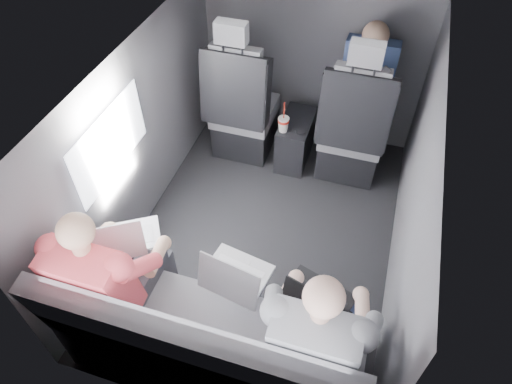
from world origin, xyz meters
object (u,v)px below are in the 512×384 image
(front_seat_left, at_px, (242,113))
(rear_bench, at_px, (209,347))
(passenger_rear_left, at_px, (113,274))
(passenger_front_right, at_px, (367,79))
(front_seat_right, at_px, (352,134))
(soda_cup, at_px, (283,124))
(passenger_rear_right, at_px, (317,332))
(laptop_silver, at_px, (235,275))
(laptop_black, at_px, (316,302))
(laptop_white, at_px, (125,239))
(center_console, at_px, (295,140))

(front_seat_left, height_order, rear_bench, front_seat_left)
(passenger_rear_left, distance_m, passenger_front_right, 2.31)
(front_seat_right, distance_m, soda_cup, 0.54)
(passenger_rear_right, height_order, passenger_front_right, same)
(front_seat_left, bearing_deg, laptop_silver, -72.64)
(laptop_black, distance_m, passenger_front_right, 1.92)
(laptop_white, height_order, laptop_black, laptop_black)
(soda_cup, bearing_deg, front_seat_left, 162.73)
(laptop_silver, bearing_deg, laptop_white, 176.50)
(soda_cup, distance_m, passenger_front_right, 0.72)
(front_seat_left, xyz_separation_m, passenger_front_right, (0.92, 0.26, 0.35))
(soda_cup, xyz_separation_m, laptop_white, (-0.53, -1.47, 0.16))
(rear_bench, bearing_deg, laptop_silver, 78.01)
(soda_cup, height_order, passenger_rear_left, passenger_rear_left)
(front_seat_left, height_order, passenger_rear_left, front_seat_left)
(front_seat_right, bearing_deg, rear_bench, -103.31)
(center_console, distance_m, laptop_silver, 1.72)
(passenger_rear_left, bearing_deg, front_seat_left, 86.55)
(laptop_silver, height_order, laptop_black, laptop_black)
(passenger_rear_left, bearing_deg, passenger_front_right, 63.54)
(laptop_black, bearing_deg, passenger_rear_right, -74.28)
(soda_cup, relative_size, passenger_front_right, 0.35)
(laptop_black, height_order, passenger_front_right, passenger_front_right)
(laptop_black, xyz_separation_m, passenger_rear_left, (-1.06, -0.15, -0.02))
(front_seat_left, xyz_separation_m, passenger_rear_right, (0.99, -1.81, 0.22))
(passenger_rear_right, xyz_separation_m, passenger_front_right, (-0.07, 2.06, 0.13))
(front_seat_left, relative_size, soda_cup, 4.73)
(laptop_white, bearing_deg, front_seat_left, 84.52)
(laptop_black, bearing_deg, soda_cup, 110.36)
(laptop_white, distance_m, passenger_rear_right, 1.16)
(laptop_black, bearing_deg, laptop_silver, 175.93)
(rear_bench, xyz_separation_m, laptop_silver, (0.06, 0.28, 0.32))
(center_console, distance_m, laptop_white, 1.79)
(rear_bench, bearing_deg, soda_cup, 92.37)
(front_seat_right, height_order, laptop_silver, front_seat_right)
(laptop_white, distance_m, laptop_silver, 0.66)
(rear_bench, xyz_separation_m, passenger_rear_left, (-0.56, 0.10, 0.31))
(front_seat_left, distance_m, passenger_front_right, 1.01)
(center_console, bearing_deg, laptop_black, -73.66)
(rear_bench, relative_size, soda_cup, 5.98)
(laptop_white, xyz_separation_m, laptop_black, (1.10, -0.07, 0.00))
(center_console, xyz_separation_m, soda_cup, (-0.07, -0.16, 0.27))
(front_seat_right, bearing_deg, laptop_silver, -103.53)
(front_seat_right, height_order, laptop_black, front_seat_right)
(front_seat_left, relative_size, passenger_rear_left, 1.06)
(laptop_silver, xyz_separation_m, passenger_rear_left, (-0.62, -0.18, -0.02))
(laptop_silver, distance_m, passenger_front_right, 1.93)
(front_seat_right, distance_m, passenger_rear_right, 1.82)
(rear_bench, xyz_separation_m, laptop_white, (-0.60, 0.32, 0.32))
(center_console, height_order, laptop_white, laptop_white)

